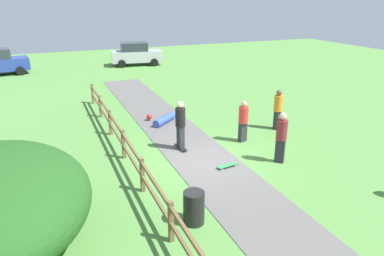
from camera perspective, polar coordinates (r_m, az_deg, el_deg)
name	(u,v)px	position (r m, az deg, el deg)	size (l,w,h in m)	color
ground_plane	(203,160)	(13.04, 1.77, -5.12)	(60.00, 60.00, 0.00)	#568E42
asphalt_path	(203,160)	(13.03, 1.77, -5.08)	(2.40, 28.00, 0.02)	#605E5B
wooden_fence	(132,155)	(12.00, -9.60, -4.24)	(0.12, 18.12, 1.10)	brown
trash_bin	(194,208)	(9.48, 0.30, -12.60)	(0.56, 0.56, 0.90)	black
skater_riding	(180,123)	(13.50, -1.86, 0.85)	(0.41, 0.81, 1.92)	black
skater_fallen	(163,119)	(16.69, -4.63, 1.40)	(1.36, 1.39, 0.36)	blue
skateboard_loose	(228,165)	(12.49, 5.75, -5.95)	(0.82, 0.29, 0.08)	#338C4C
bystander_red	(243,119)	(14.46, 8.19, 1.36)	(0.46, 0.46, 1.72)	#2D2D33
bystander_orange	(278,108)	(16.13, 13.58, 3.19)	(0.51, 0.51, 1.80)	#2D2D33
bystander_maroon	(281,135)	(12.86, 14.09, -1.11)	(0.54, 0.54, 1.86)	#2D2D33
parked_car_silver	(136,54)	(31.37, -8.93, 11.62)	(4.40, 2.45, 1.92)	#B7B7BC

